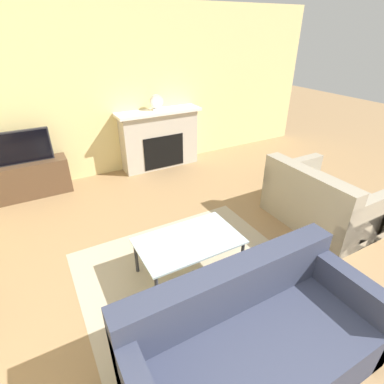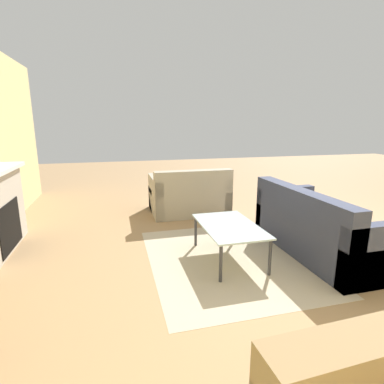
{
  "view_description": "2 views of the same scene",
  "coord_description": "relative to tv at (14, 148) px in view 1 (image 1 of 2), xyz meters",
  "views": [
    {
      "loc": [
        -0.88,
        -0.13,
        2.31
      ],
      "look_at": [
        0.56,
        2.45,
        0.68
      ],
      "focal_mm": 28.0,
      "sensor_mm": 36.0,
      "label": 1
    },
    {
      "loc": [
        -2.84,
        3.25,
        1.6
      ],
      "look_at": [
        0.42,
        2.41,
        0.81
      ],
      "focal_mm": 28.0,
      "sensor_mm": 36.0,
      "label": 2
    }
  ],
  "objects": [
    {
      "name": "couch_loveseat",
      "position": [
        3.39,
        -2.66,
        -0.51
      ],
      "size": [
        1.0,
        1.33,
        0.82
      ],
      "rotation": [
        0.0,
        0.0,
        1.57
      ],
      "color": "#9E937F",
      "rests_on": "ground_plane"
    },
    {
      "name": "area_rug",
      "position": [
        1.4,
        -2.64,
        -0.79
      ],
      "size": [
        2.24,
        1.83,
        0.0
      ],
      "color": "#B7A88E",
      "rests_on": "ground_plane"
    },
    {
      "name": "coffee_table",
      "position": [
        1.4,
        -2.65,
        -0.41
      ],
      "size": [
        1.04,
        0.63,
        0.43
      ],
      "color": "#333338",
      "rests_on": "ground_plane"
    },
    {
      "name": "tv_stand",
      "position": [
        0.0,
        0.0,
        -0.52
      ],
      "size": [
        1.29,
        0.36,
        0.55
      ],
      "color": "brown",
      "rests_on": "ground_plane"
    },
    {
      "name": "tv",
      "position": [
        0.0,
        0.0,
        0.0
      ],
      "size": [
        0.98,
        0.06,
        0.49
      ],
      "color": "#232328",
      "rests_on": "tv_stand"
    },
    {
      "name": "mantel_clock",
      "position": [
        2.26,
        0.09,
        0.39
      ],
      "size": [
        0.23,
        0.07,
        0.26
      ],
      "color": "beige",
      "rests_on": "fireplace"
    },
    {
      "name": "wall_back",
      "position": [
        1.14,
        0.29,
        0.56
      ],
      "size": [
        8.99,
        0.06,
        2.7
      ],
      "color": "beige",
      "rests_on": "ground_plane"
    },
    {
      "name": "fireplace",
      "position": [
        2.28,
        0.08,
        -0.24
      ],
      "size": [
        1.51,
        0.41,
        1.05
      ],
      "color": "#BCB2A3",
      "rests_on": "ground_plane"
    },
    {
      "name": "couch_sectional",
      "position": [
        1.3,
        -3.8,
        -0.5
      ],
      "size": [
        1.85,
        0.88,
        0.82
      ],
      "color": "#33384C",
      "rests_on": "ground_plane"
    }
  ]
}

